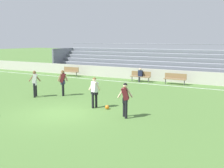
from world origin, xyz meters
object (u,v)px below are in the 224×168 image
Objects in this scene: bench_centre_sideline at (175,78)px; bench_near_bin at (71,71)px; player_dark_overlapping at (125,97)px; soccer_ball at (107,107)px; spectator_seated at (140,74)px; player_dark_on_ball at (63,81)px; player_white_challenging at (35,81)px; bleacher_stand at (175,63)px; bench_near_wall_gap at (141,75)px; player_white_trailing_run at (94,90)px.

bench_near_bin is at bearing 180.00° from bench_centre_sideline.
player_dark_overlapping is 1.96m from soccer_ball.
player_dark_on_ball is at bearing -105.17° from spectator_seated.
player_white_challenging reaches higher than spectator_seated.
soccer_ball is at bearing -89.13° from bleacher_stand.
bench_near_wall_gap is 7.60m from bench_near_bin.
bench_centre_sideline is (10.65, 0.00, 0.00)m from bench_near_bin.
player_white_trailing_run is (-0.54, -13.34, -0.42)m from bleacher_stand.
bleacher_stand reaches higher than player_dark_on_ball.
bench_centre_sideline is at bearing 93.34° from player_dark_overlapping.
player_white_challenging is (-5.37, -12.83, -0.40)m from bleacher_stand.
bench_near_bin is 10.06m from player_white_challenging.
player_white_challenging is at bearing -65.38° from bench_near_bin.
soccer_ball is at bearing -21.05° from player_dark_on_ball.
soccer_ball is (5.57, -0.45, -0.90)m from player_white_challenging.
bench_near_wall_gap is at bearing 75.05° from player_dark_on_ball.
bleacher_stand is 3.95m from bench_centre_sideline.
bench_near_bin is at bearing 180.00° from bench_near_wall_gap.
spectator_seated is 8.11m from player_dark_on_ball.
player_white_challenging reaches higher than bench_near_bin.
player_white_trailing_run is 4.85m from player_white_challenging.
bench_centre_sideline is at bearing 54.71° from player_white_challenging.
bench_centre_sideline is (1.10, -3.70, -0.86)m from bleacher_stand.
bleacher_stand is 12.33m from player_dark_on_ball.
bench_centre_sideline is at bearing 2.18° from spectator_seated.
bleacher_stand reaches higher than bench_centre_sideline.
bleacher_stand reaches higher than bench_near_bin.
soccer_ball is (4.28, -1.65, -0.89)m from player_dark_on_ball.
player_dark_overlapping is at bearing -31.22° from soccer_ball.
soccer_ball is (-1.51, 0.91, -0.87)m from player_dark_overlapping.
player_dark_overlapping is 0.99× the size of player_dark_on_ball.
bench_near_wall_gap is (-1.96, -3.70, -0.86)m from bleacher_stand.
player_dark_on_ball is (1.29, 1.19, -0.01)m from player_white_challenging.
player_white_trailing_run is at bearing -81.55° from spectator_seated.
player_dark_on_ball is (-2.12, -7.94, 0.45)m from bench_near_wall_gap.
bench_near_bin is 9.65m from player_dark_on_ball.
player_white_challenging reaches higher than player_dark_overlapping.
bench_centre_sideline is 10.52m from player_dark_overlapping.
spectator_seated is at bearing 98.45° from player_white_trailing_run.
bleacher_stand is 14.30m from player_dark_overlapping.
player_white_trailing_run is at bearing -92.32° from bleacher_stand.
player_white_challenging is 1.01× the size of player_dark_on_ball.
bench_near_bin is 1.09× the size of player_dark_overlapping.
player_dark_overlapping is at bearing -70.76° from bench_near_wall_gap.
player_dark_on_ball is (-5.17, -7.94, 0.45)m from bench_centre_sideline.
soccer_ball is (9.76, -9.58, -0.44)m from bench_near_bin.
bench_near_bin is at bearing 124.60° from player_dark_on_ball.
bench_centre_sideline is 1.09× the size of player_dark_overlapping.
bench_centre_sideline is 9.79m from player_white_trailing_run.
bleacher_stand is at bearing 70.69° from player_dark_on_ball.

